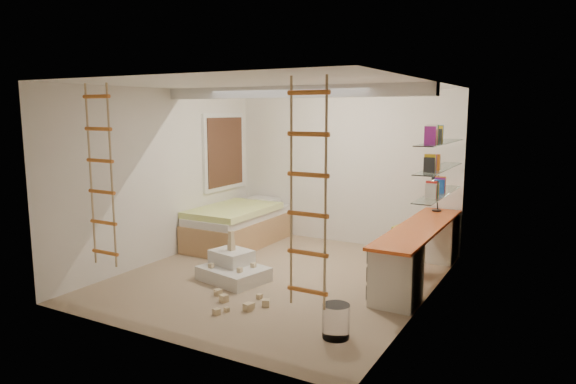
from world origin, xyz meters
The scene contains 15 objects.
floor centered at (0.00, 0.00, 0.00)m, with size 4.50×4.50×0.00m, color tan.
ceiling_beam centered at (0.00, 0.30, 2.52)m, with size 4.00×0.18×0.16m, color white.
window_frame centered at (-1.97, 1.50, 1.55)m, with size 0.06×1.15×1.35m, color white.
window_blind centered at (-1.93, 1.50, 1.55)m, with size 0.02×1.00×1.20m, color #4C2D1E.
rope_ladder_left centered at (-1.35, -1.75, 1.52)m, with size 0.41×0.04×2.13m, color orange, non-canonical shape.
rope_ladder_right centered at (1.35, -1.75, 1.52)m, with size 0.41×0.04×2.13m, color #BE6620, non-canonical shape.
waste_bin centered at (1.47, -1.35, 0.17)m, with size 0.28×0.28×0.35m, color white.
desk centered at (1.72, 0.86, 0.40)m, with size 0.56×2.80×0.75m.
shelves centered at (1.87, 1.13, 1.50)m, with size 0.25×1.80×0.71m.
bed centered at (-1.48, 1.23, 0.33)m, with size 1.02×2.00×0.69m.
task_lamp centered at (1.67, 1.82, 1.14)m, with size 0.14×0.36×0.57m.
swivel_chair centered at (1.40, 0.89, 0.26)m, with size 0.49×0.49×0.72m.
play_platform centered at (-0.49, -0.36, 0.15)m, with size 0.97×0.83×0.38m.
toy_blocks centered at (-0.14, -0.80, 0.19)m, with size 1.17×1.27×0.65m.
books centered at (1.87, 1.13, 1.62)m, with size 0.14×0.58×0.92m.
Camera 1 is at (3.43, -5.86, 2.27)m, focal length 32.00 mm.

